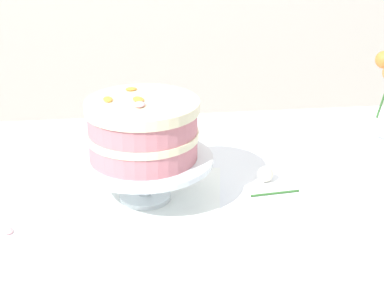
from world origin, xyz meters
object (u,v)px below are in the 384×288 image
object	(u,v)px
layer_cake	(143,129)
fallen_rose	(266,175)
cake_stand	(144,164)
dining_table	(223,232)

from	to	relation	value
layer_cake	fallen_rose	distance (m)	0.32
cake_stand	fallen_rose	xyz separation A→B (m)	(0.28, 0.05, -0.07)
dining_table	cake_stand	bearing A→B (deg)	177.71
dining_table	layer_cake	size ratio (longest dim) A/B	5.99
dining_table	fallen_rose	xyz separation A→B (m)	(0.11, 0.06, 0.11)
cake_stand	fallen_rose	distance (m)	0.29
layer_cake	cake_stand	bearing A→B (deg)	-17.31
dining_table	fallen_rose	world-z (taller)	fallen_rose
dining_table	fallen_rose	distance (m)	0.16
cake_stand	layer_cake	distance (m)	0.08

